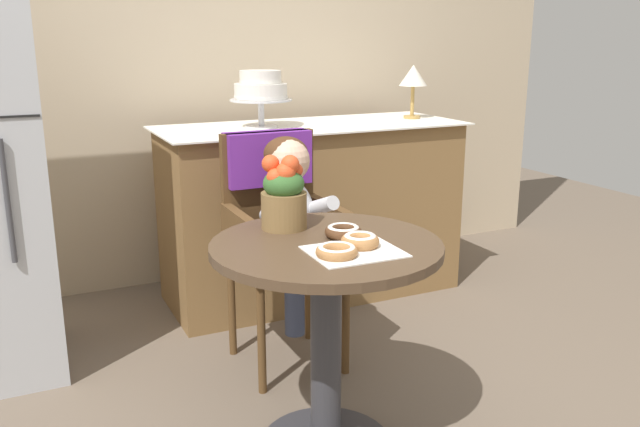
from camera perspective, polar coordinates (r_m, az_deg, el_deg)
back_wall at (r=3.71m, az=-12.47°, el=14.85°), size 4.80×0.10×2.70m
cafe_table at (r=2.13m, az=0.52°, el=-7.93°), size 0.72×0.72×0.72m
wicker_chair at (r=2.74m, az=-3.73°, el=0.24°), size 0.42×0.45×0.95m
seated_child at (r=2.59m, az=-2.46°, el=0.27°), size 0.27×0.32×0.73m
paper_napkin at (r=1.96m, az=2.94°, el=-3.27°), size 0.27×0.23×0.00m
donut_front at (r=2.00m, az=3.44°, el=-2.30°), size 0.12×0.12×0.04m
donut_mid at (r=2.10m, az=2.00°, el=-1.49°), size 0.12×0.12×0.04m
donut_side at (r=1.91m, az=1.43°, el=-3.20°), size 0.12×0.12×0.03m
flower_vase at (r=2.18m, az=-3.11°, el=1.75°), size 0.15×0.15×0.25m
display_counter at (r=3.48m, az=-0.69°, el=0.30°), size 1.56×0.62×0.90m
tiered_cake_stand at (r=3.27m, az=-5.09°, el=10.49°), size 0.30×0.30×0.27m
table_lamp at (r=3.67m, az=7.96°, el=11.40°), size 0.15×0.15×0.28m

